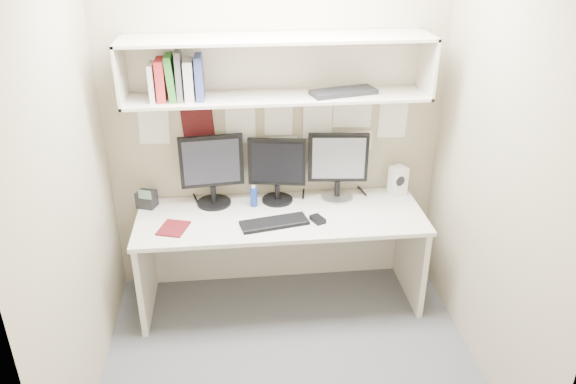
{
  "coord_description": "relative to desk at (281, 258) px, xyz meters",
  "views": [
    {
      "loc": [
        -0.31,
        -2.78,
        2.61
      ],
      "look_at": [
        0.02,
        0.35,
        1.05
      ],
      "focal_mm": 35.0,
      "sensor_mm": 36.0,
      "label": 1
    }
  ],
  "objects": [
    {
      "name": "maroon_notebook",
      "position": [
        -0.73,
        -0.13,
        0.37
      ],
      "size": [
        0.23,
        0.25,
        0.01
      ],
      "primitive_type": "cube",
      "rotation": [
        0.0,
        0.0,
        -0.31
      ],
      "color": "#500D13",
      "rests_on": "desk"
    },
    {
      "name": "overhead_hutch",
      "position": [
        0.0,
        0.21,
        1.35
      ],
      "size": [
        2.0,
        0.38,
        0.4
      ],
      "color": "beige",
      "rests_on": "wall_back"
    },
    {
      "name": "monitor_right",
      "position": [
        0.44,
        0.22,
        0.63
      ],
      "size": [
        0.43,
        0.24,
        0.5
      ],
      "rotation": [
        0.0,
        0.0,
        -0.1
      ],
      "color": "#A5A5AA",
      "rests_on": "desk"
    },
    {
      "name": "keyboard",
      "position": [
        -0.06,
        -0.13,
        0.37
      ],
      "size": [
        0.48,
        0.25,
        0.02
      ],
      "primitive_type": "cube",
      "rotation": [
        0.0,
        0.0,
        0.2
      ],
      "color": "black",
      "rests_on": "desk"
    },
    {
      "name": "mouse",
      "position": [
        0.24,
        -0.13,
        0.38
      ],
      "size": [
        0.11,
        0.13,
        0.03
      ],
      "primitive_type": "cube",
      "rotation": [
        0.0,
        0.0,
        0.43
      ],
      "color": "black",
      "rests_on": "desk"
    },
    {
      "name": "desk_phone",
      "position": [
        -0.94,
        0.22,
        0.42
      ],
      "size": [
        0.16,
        0.15,
        0.16
      ],
      "rotation": [
        0.0,
        0.0,
        -0.36
      ],
      "color": "black",
      "rests_on": "desk"
    },
    {
      "name": "floor",
      "position": [
        0.0,
        -0.65,
        -0.37
      ],
      "size": [
        2.4,
        2.0,
        0.01
      ],
      "primitive_type": "cube",
      "color": "#4B4B50",
      "rests_on": "ground"
    },
    {
      "name": "speaker",
      "position": [
        0.9,
        0.23,
        0.47
      ],
      "size": [
        0.14,
        0.14,
        0.22
      ],
      "rotation": [
        0.0,
        0.0,
        0.37
      ],
      "color": "silver",
      "rests_on": "desk"
    },
    {
      "name": "pinned_papers",
      "position": [
        0.0,
        0.34,
        0.88
      ],
      "size": [
        1.92,
        0.01,
        0.48
      ],
      "primitive_type": null,
      "color": "white",
      "rests_on": "wall_back"
    },
    {
      "name": "wall_front",
      "position": [
        0.0,
        -1.65,
        0.93
      ],
      "size": [
        2.4,
        0.02,
        2.6
      ],
      "primitive_type": "cube",
      "color": "tan",
      "rests_on": "ground"
    },
    {
      "name": "wall_left",
      "position": [
        -1.2,
        -0.65,
        0.93
      ],
      "size": [
        0.02,
        2.0,
        2.6
      ],
      "primitive_type": "cube",
      "color": "tan",
      "rests_on": "ground"
    },
    {
      "name": "monitor_left",
      "position": [
        -0.47,
        0.22,
        0.64
      ],
      "size": [
        0.45,
        0.25,
        0.52
      ],
      "rotation": [
        0.0,
        0.0,
        0.1
      ],
      "color": "black",
      "rests_on": "desk"
    },
    {
      "name": "blue_bottle",
      "position": [
        -0.18,
        0.15,
        0.44
      ],
      "size": [
        0.05,
        0.05,
        0.16
      ],
      "color": "navy",
      "rests_on": "desk"
    },
    {
      "name": "hutch_tray",
      "position": [
        0.43,
        0.13,
        1.19
      ],
      "size": [
        0.46,
        0.27,
        0.03
      ],
      "primitive_type": "cube",
      "rotation": [
        0.0,
        0.0,
        0.25
      ],
      "color": "black",
      "rests_on": "overhead_hutch"
    },
    {
      "name": "wall_back",
      "position": [
        0.0,
        0.35,
        0.93
      ],
      "size": [
        2.4,
        0.02,
        2.6
      ],
      "primitive_type": "cube",
      "color": "tan",
      "rests_on": "ground"
    },
    {
      "name": "wall_right",
      "position": [
        1.2,
        -0.65,
        0.93
      ],
      "size": [
        0.02,
        2.0,
        2.6
      ],
      "primitive_type": "cube",
      "color": "tan",
      "rests_on": "ground"
    },
    {
      "name": "monitor_center",
      "position": [
        -0.01,
        0.22,
        0.62
      ],
      "size": [
        0.41,
        0.23,
        0.48
      ],
      "rotation": [
        0.0,
        0.0,
        -0.17
      ],
      "color": "black",
      "rests_on": "desk"
    },
    {
      "name": "desk",
      "position": [
        0.0,
        0.0,
        0.0
      ],
      "size": [
        2.0,
        0.7,
        0.73
      ],
      "color": "beige",
      "rests_on": "floor"
    },
    {
      "name": "book_stack",
      "position": [
        -0.64,
        0.14,
        1.31
      ],
      "size": [
        0.34,
        0.19,
        0.31
      ],
      "color": "silver",
      "rests_on": "overhead_hutch"
    }
  ]
}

